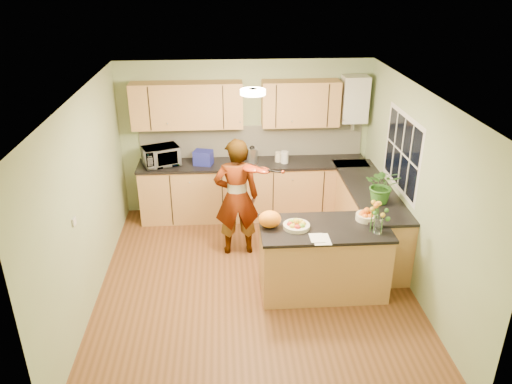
{
  "coord_description": "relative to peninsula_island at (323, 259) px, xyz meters",
  "views": [
    {
      "loc": [
        -0.36,
        -5.45,
        3.82
      ],
      "look_at": [
        0.05,
        0.5,
        1.08
      ],
      "focal_mm": 35.0,
      "sensor_mm": 36.0,
      "label": 1
    }
  ],
  "objects": [
    {
      "name": "flower_vase",
      "position": [
        0.6,
        -0.18,
        0.74
      ],
      "size": [
        0.24,
        0.24,
        0.44
      ],
      "rotation": [
        0.0,
        0.0,
        0.12
      ],
      "color": "silver",
      "rests_on": "peninsula_island"
    },
    {
      "name": "papers",
      "position": [
        -0.1,
        -0.3,
        0.46
      ],
      "size": [
        0.2,
        0.27,
        0.01
      ],
      "primitive_type": "cube",
      "color": "white",
      "rests_on": "peninsula_island"
    },
    {
      "name": "blue_box",
      "position": [
        -1.53,
        2.11,
        0.6
      ],
      "size": [
        0.33,
        0.27,
        0.23
      ],
      "primitive_type": "cube",
      "rotation": [
        0.0,
        0.0,
        -0.27
      ],
      "color": "navy",
      "rests_on": "back_counter"
    },
    {
      "name": "peninsula_island",
      "position": [
        0.0,
        0.0,
        0.0
      ],
      "size": [
        1.58,
        0.81,
        0.91
      ],
      "color": "#AA8144",
      "rests_on": "floor"
    },
    {
      "name": "upper_cabinets",
      "position": [
        -1.02,
        2.27,
        1.4
      ],
      "size": [
        3.2,
        0.34,
        0.7
      ],
      "color": "#AA8144",
      "rests_on": "wall_back"
    },
    {
      "name": "microwave",
      "position": [
        -2.18,
        2.12,
        0.64
      ],
      "size": [
        0.64,
        0.54,
        0.3
      ],
      "primitive_type": "imported",
      "rotation": [
        0.0,
        0.0,
        0.38
      ],
      "color": "silver",
      "rests_on": "back_counter"
    },
    {
      "name": "wall_front",
      "position": [
        -0.84,
        -2.06,
        0.8
      ],
      "size": [
        4.0,
        0.02,
        2.5
      ],
      "primitive_type": "cube",
      "color": "#91A072",
      "rests_on": "floor"
    },
    {
      "name": "jar_cream",
      "position": [
        -0.34,
        2.15,
        0.56
      ],
      "size": [
        0.13,
        0.13,
        0.15
      ],
      "primitive_type": "cylinder",
      "rotation": [
        0.0,
        0.0,
        0.32
      ],
      "color": "beige",
      "rests_on": "back_counter"
    },
    {
      "name": "potted_plant",
      "position": [
        0.86,
        0.56,
        0.73
      ],
      "size": [
        0.53,
        0.49,
        0.49
      ],
      "primitive_type": "imported",
      "rotation": [
        0.0,
        0.0,
        -0.29
      ],
      "color": "#346F25",
      "rests_on": "right_counter"
    },
    {
      "name": "wall_right",
      "position": [
        1.16,
        0.19,
        0.8
      ],
      "size": [
        0.02,
        4.5,
        2.5
      ],
      "primitive_type": "cube",
      "color": "#91A072",
      "rests_on": "floor"
    },
    {
      "name": "right_counter",
      "position": [
        0.86,
        1.04,
        0.02
      ],
      "size": [
        0.62,
        2.24,
        0.94
      ],
      "color": "#AA8144",
      "rests_on": "floor"
    },
    {
      "name": "floor",
      "position": [
        -0.84,
        0.19,
        -0.45
      ],
      "size": [
        4.5,
        4.5,
        0.0
      ],
      "primitive_type": "plane",
      "color": "brown",
      "rests_on": "ground"
    },
    {
      "name": "light_switch",
      "position": [
        -2.83,
        -0.41,
        0.85
      ],
      "size": [
        0.02,
        0.09,
        0.09
      ],
      "primitive_type": "cube",
      "color": "silver",
      "rests_on": "wall_left"
    },
    {
      "name": "orange_bag",
      "position": [
        -0.67,
        0.05,
        0.56
      ],
      "size": [
        0.35,
        0.33,
        0.21
      ],
      "primitive_type": "ellipsoid",
      "rotation": [
        0.0,
        0.0,
        0.42
      ],
      "color": "orange",
      "rests_on": "peninsula_island"
    },
    {
      "name": "boiler",
      "position": [
        0.86,
        2.28,
        1.44
      ],
      "size": [
        0.4,
        0.3,
        0.86
      ],
      "color": "silver",
      "rests_on": "wall_back"
    },
    {
      "name": "ceiling",
      "position": [
        -0.84,
        0.19,
        2.05
      ],
      "size": [
        4.0,
        4.5,
        0.02
      ],
      "primitive_type": "cube",
      "color": "white",
      "rests_on": "wall_back"
    },
    {
      "name": "back_counter",
      "position": [
        -0.74,
        2.14,
        0.02
      ],
      "size": [
        3.64,
        0.62,
        0.94
      ],
      "color": "#AA8144",
      "rests_on": "floor"
    },
    {
      "name": "fruit_dish",
      "position": [
        -0.35,
        -0.0,
        0.5
      ],
      "size": [
        0.32,
        0.32,
        0.11
      ],
      "color": "beige",
      "rests_on": "peninsula_island"
    },
    {
      "name": "jar_white",
      "position": [
        -0.25,
        2.08,
        0.58
      ],
      "size": [
        0.14,
        0.14,
        0.19
      ],
      "primitive_type": "cylinder",
      "rotation": [
        0.0,
        0.0,
        0.2
      ],
      "color": "silver",
      "rests_on": "back_counter"
    },
    {
      "name": "violin",
      "position": [
        -0.84,
        0.79,
        0.92
      ],
      "size": [
        0.67,
        0.59,
        0.17
      ],
      "primitive_type": null,
      "rotation": [
        0.17,
        0.0,
        -0.61
      ],
      "color": "#501205",
      "rests_on": "violinist"
    },
    {
      "name": "violinist",
      "position": [
        -1.04,
        1.01,
        0.41
      ],
      "size": [
        0.65,
        0.45,
        1.72
      ],
      "primitive_type": "imported",
      "rotation": [
        0.0,
        0.0,
        3.2
      ],
      "color": "tan",
      "rests_on": "floor"
    },
    {
      "name": "ceiling_lamp",
      "position": [
        -0.84,
        0.49,
        2.01
      ],
      "size": [
        0.3,
        0.3,
        0.07
      ],
      "color": "#FFEABF",
      "rests_on": "ceiling"
    },
    {
      "name": "wall_left",
      "position": [
        -2.84,
        0.19,
        0.8
      ],
      "size": [
        0.02,
        4.5,
        2.5
      ],
      "primitive_type": "cube",
      "color": "#91A072",
      "rests_on": "floor"
    },
    {
      "name": "window_right",
      "position": [
        1.15,
        0.79,
        1.1
      ],
      "size": [
        0.01,
        1.3,
        1.05
      ],
      "color": "silver",
      "rests_on": "wall_right"
    },
    {
      "name": "orange_bowl",
      "position": [
        0.55,
        0.15,
        0.52
      ],
      "size": [
        0.26,
        0.26,
        0.15
      ],
      "color": "beige",
      "rests_on": "peninsula_island"
    },
    {
      "name": "splashback",
      "position": [
        -0.74,
        2.42,
        0.75
      ],
      "size": [
        3.6,
        0.02,
        0.52
      ],
      "primitive_type": "cube",
      "color": "silver",
      "rests_on": "back_counter"
    },
    {
      "name": "wall_back",
      "position": [
        -0.84,
        2.44,
        0.8
      ],
      "size": [
        4.0,
        0.02,
        2.5
      ],
      "primitive_type": "cube",
      "color": "#91A072",
      "rests_on": "floor"
    },
    {
      "name": "kettle",
      "position": [
        -0.76,
        2.14,
        0.62
      ],
      "size": [
        0.17,
        0.17,
        0.32
      ],
      "rotation": [
        0.0,
        0.0,
        -0.24
      ],
      "color": "#B3B3B7",
      "rests_on": "back_counter"
    }
  ]
}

